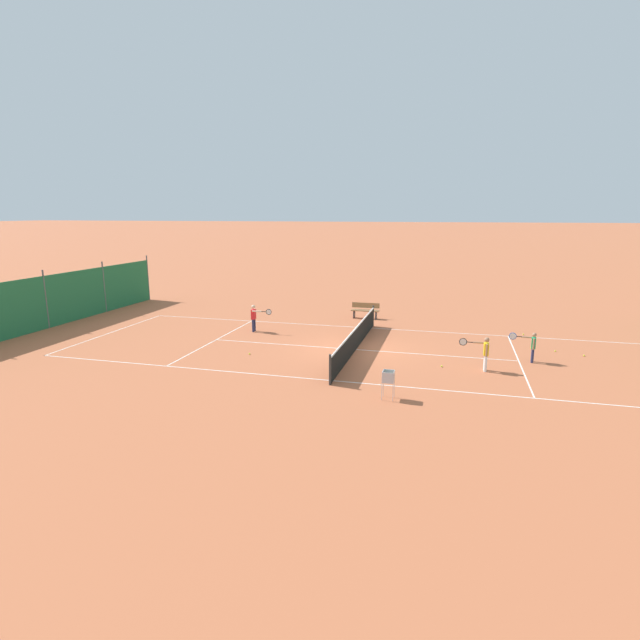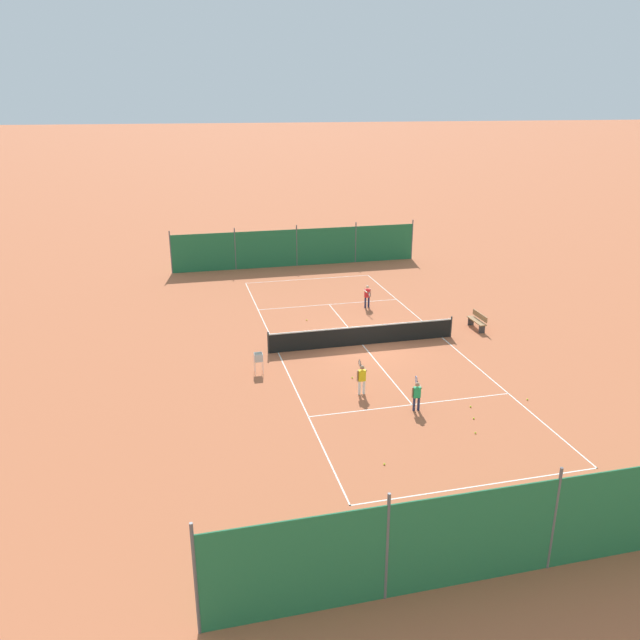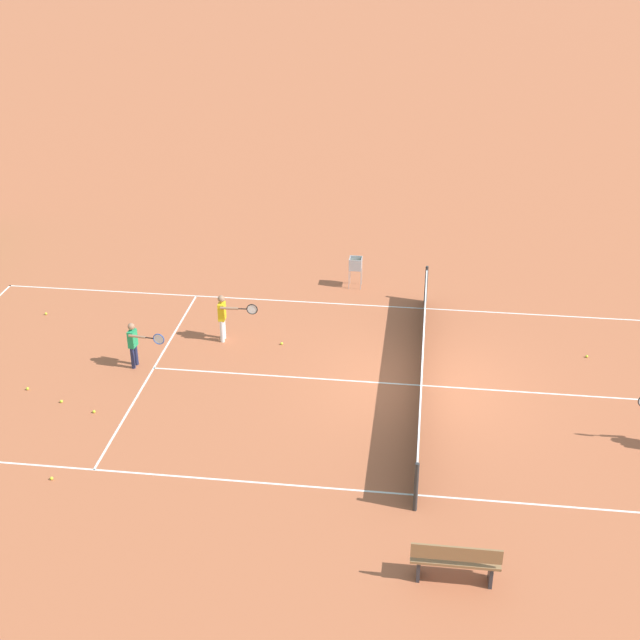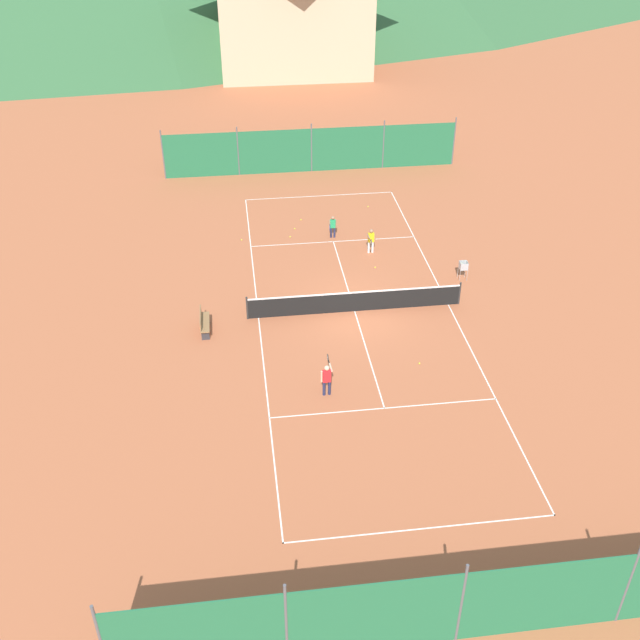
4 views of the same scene
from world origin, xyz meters
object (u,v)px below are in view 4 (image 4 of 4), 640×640
object	(u,v)px
player_far_baseline	(333,226)
courtside_bench	(204,322)
tennis_net	(355,301)
player_far_service	(371,240)
player_near_service	(327,377)
tennis_ball_alley_right	(301,220)
tennis_ball_near_corner	(375,267)
tennis_ball_alley_left	(242,240)
tennis_ball_service_box	(368,207)
tennis_ball_by_net_left	(290,237)
tennis_ball_far_corner	(419,363)
ball_hopper	(463,267)
tennis_ball_by_net_right	(295,229)

from	to	relation	value
player_far_baseline	courtside_bench	bearing A→B (deg)	-130.22
tennis_net	player_far_baseline	distance (m)	6.82
tennis_net	player_far_service	bearing A→B (deg)	72.09
player_near_service	tennis_ball_alley_right	size ratio (longest dim) A/B	19.70
tennis_ball_near_corner	tennis_ball_alley_right	distance (m)	6.18
player_far_service	tennis_ball_alley_left	world-z (taller)	player_far_service
tennis_ball_alley_right	player_far_service	bearing A→B (deg)	-53.36
tennis_ball_service_box	player_near_service	bearing A→B (deg)	-105.77
tennis_net	tennis_ball_by_net_left	xyz separation A→B (m)	(-2.09, 7.13, -0.47)
tennis_ball_far_corner	tennis_net	bearing A→B (deg)	114.79
player_near_service	tennis_net	bearing A→B (deg)	70.07
tennis_ball_alley_right	tennis_ball_near_corner	bearing A→B (deg)	-61.94
tennis_ball_far_corner	ball_hopper	distance (m)	6.96
tennis_ball_by_net_right	tennis_ball_far_corner	bearing A→B (deg)	-73.23
courtside_bench	player_near_service	bearing A→B (deg)	-46.29
player_far_service	tennis_ball_by_net_right	distance (m)	4.58
tennis_ball_service_box	player_far_baseline	bearing A→B (deg)	-126.15
tennis_ball_far_corner	tennis_ball_service_box	bearing A→B (deg)	87.65
player_far_baseline	courtside_bench	size ratio (longest dim) A/B	0.77
tennis_net	tennis_ball_near_corner	xyz separation A→B (m)	(1.56, 3.54, -0.47)
tennis_ball_far_corner	courtside_bench	xyz separation A→B (m)	(-8.20, 3.30, 0.42)
tennis_ball_near_corner	courtside_bench	bearing A→B (deg)	-151.76
tennis_ball_by_net_left	courtside_bench	world-z (taller)	courtside_bench
tennis_ball_by_net_right	tennis_ball_alley_left	bearing A→B (deg)	-161.87
tennis_ball_alley_right	tennis_ball_alley_left	size ratio (longest dim) A/B	1.00
tennis_ball_by_net_left	tennis_ball_near_corner	distance (m)	5.12
ball_hopper	tennis_net	bearing A→B (deg)	-159.28
tennis_ball_by_net_right	player_far_baseline	bearing A→B (deg)	-33.65
player_far_baseline	tennis_ball_far_corner	size ratio (longest dim) A/B	17.60
tennis_ball_service_box	ball_hopper	bearing A→B (deg)	-70.55
tennis_net	player_far_service	size ratio (longest dim) A/B	7.35
player_near_service	tennis_ball_far_corner	distance (m)	4.07
tennis_ball_by_net_right	tennis_ball_near_corner	world-z (taller)	same
tennis_ball_alley_right	ball_hopper	bearing A→B (deg)	-46.45
player_far_service	courtside_bench	bearing A→B (deg)	-144.32
tennis_ball_near_corner	tennis_ball_alley_right	world-z (taller)	same
player_near_service	tennis_ball_by_net_left	bearing A→B (deg)	90.71
player_far_service	tennis_ball_near_corner	bearing A→B (deg)	-92.18
tennis_ball_service_box	tennis_ball_alley_left	size ratio (longest dim) A/B	1.00
tennis_ball_far_corner	tennis_ball_alley_right	xyz separation A→B (m)	(-3.19, 13.00, 0.00)
tennis_ball_alley_left	player_far_baseline	bearing A→B (deg)	-3.67
player_far_service	courtside_bench	distance (m)	9.81
tennis_ball_by_net_right	tennis_ball_far_corner	world-z (taller)	same
tennis_net	courtside_bench	bearing A→B (deg)	-173.63
player_near_service	tennis_ball_far_corner	bearing A→B (deg)	19.17
tennis_ball_by_net_right	tennis_ball_service_box	xyz separation A→B (m)	(4.20, 2.11, 0.00)
tennis_ball_by_net_right	courtside_bench	world-z (taller)	courtside_bench
tennis_ball_near_corner	tennis_ball_by_net_left	bearing A→B (deg)	135.47
tennis_ball_alley_left	tennis_ball_by_net_left	bearing A→B (deg)	0.51
player_far_baseline	tennis_ball_alley_right	xyz separation A→B (m)	(-1.36, 2.17, -0.65)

